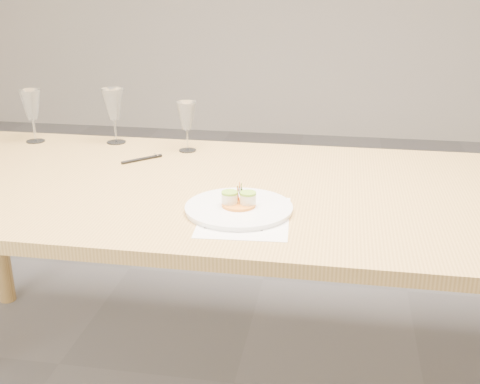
% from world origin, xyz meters
% --- Properties ---
extents(ground, '(7.00, 7.00, 0.00)m').
position_xyz_m(ground, '(0.00, 0.00, 0.00)').
color(ground, slate).
rests_on(ground, ground).
extents(dining_table, '(2.40, 1.00, 0.75)m').
position_xyz_m(dining_table, '(0.00, 0.00, 0.68)').
color(dining_table, tan).
rests_on(dining_table, ground).
extents(dinner_plate, '(0.30, 0.30, 0.08)m').
position_xyz_m(dinner_plate, '(0.05, -0.21, 0.76)').
color(dinner_plate, white).
rests_on(dinner_plate, dining_table).
extents(recipe_sheet, '(0.26, 0.32, 0.00)m').
position_xyz_m(recipe_sheet, '(0.08, -0.24, 0.75)').
color(recipe_sheet, white).
rests_on(recipe_sheet, dining_table).
extents(ballpoint_pen, '(0.12, 0.12, 0.01)m').
position_xyz_m(ballpoint_pen, '(-0.37, 0.21, 0.76)').
color(ballpoint_pen, black).
rests_on(ballpoint_pen, dining_table).
extents(wine_glass_0, '(0.08, 0.08, 0.20)m').
position_xyz_m(wine_glass_0, '(-0.86, 0.37, 0.89)').
color(wine_glass_0, white).
rests_on(wine_glass_0, dining_table).
extents(wine_glass_1, '(0.09, 0.09, 0.21)m').
position_xyz_m(wine_glass_1, '(-0.54, 0.41, 0.90)').
color(wine_glass_1, white).
rests_on(wine_glass_1, dining_table).
extents(wine_glass_2, '(0.07, 0.07, 0.18)m').
position_xyz_m(wine_glass_2, '(-0.24, 0.35, 0.88)').
color(wine_glass_2, white).
rests_on(wine_glass_2, dining_table).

